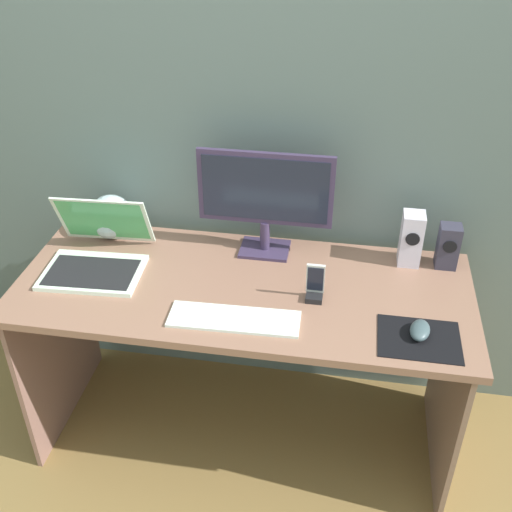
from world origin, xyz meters
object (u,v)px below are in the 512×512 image
at_px(monitor, 265,197).
at_px(speaker_right, 448,246).
at_px(mouse, 420,330).
at_px(keyboard_external, 234,319).
at_px(laptop, 97,254).
at_px(fishbowl, 111,217).
at_px(phone_in_dock, 315,287).
at_px(speaker_near_monitor, 411,239).

xyz_separation_m(monitor, speaker_right, (0.65, 0.01, -0.14)).
bearing_deg(mouse, speaker_right, 84.87).
relative_size(monitor, keyboard_external, 1.15).
bearing_deg(laptop, fishbowl, 95.81).
height_order(keyboard_external, phone_in_dock, phone_in_dock).
bearing_deg(mouse, speaker_near_monitor, 102.83).
xyz_separation_m(speaker_right, laptop, (-1.22, -0.20, -0.03)).
xyz_separation_m(monitor, laptop, (-0.57, -0.20, -0.18)).
relative_size(mouse, phone_in_dock, 0.72).
height_order(monitor, speaker_right, monitor).
distance_m(laptop, mouse, 1.13).
distance_m(speaker_near_monitor, phone_in_dock, 0.42).
xyz_separation_m(monitor, phone_in_dock, (0.21, -0.26, -0.18)).
bearing_deg(phone_in_dock, keyboard_external, -147.30).
bearing_deg(fishbowl, speaker_right, -0.31).
xyz_separation_m(laptop, phone_in_dock, (0.78, -0.07, 0.00)).
xyz_separation_m(monitor, fishbowl, (-0.59, 0.02, -0.14)).
xyz_separation_m(speaker_near_monitor, laptop, (-1.09, -0.20, -0.05)).
xyz_separation_m(speaker_right, keyboard_external, (-0.68, -0.43, -0.08)).
bearing_deg(speaker_near_monitor, keyboard_external, -142.40).
height_order(fishbowl, mouse, fishbowl).
distance_m(monitor, laptop, 0.63).
height_order(mouse, phone_in_dock, phone_in_dock).
xyz_separation_m(speaker_near_monitor, phone_in_dock, (-0.31, -0.27, -0.05)).
distance_m(mouse, phone_in_dock, 0.36).
distance_m(keyboard_external, phone_in_dock, 0.29).
bearing_deg(keyboard_external, speaker_right, 30.27).
relative_size(fishbowl, mouse, 1.69).
bearing_deg(monitor, fishbowl, 178.55).
bearing_deg(fishbowl, keyboard_external, -37.68).
bearing_deg(fishbowl, mouse, -19.93).
xyz_separation_m(speaker_near_monitor, fishbowl, (-1.12, 0.01, -0.02)).
height_order(speaker_right, phone_in_dock, speaker_right).
height_order(laptop, mouse, laptop).
distance_m(speaker_near_monitor, keyboard_external, 0.71).
xyz_separation_m(speaker_right, speaker_near_monitor, (-0.13, 0.00, 0.02)).
xyz_separation_m(keyboard_external, phone_in_dock, (0.24, 0.15, 0.04)).
height_order(speaker_near_monitor, mouse, speaker_near_monitor).
height_order(speaker_near_monitor, keyboard_external, speaker_near_monitor).
distance_m(speaker_right, mouse, 0.42).
bearing_deg(mouse, keyboard_external, -167.85).
distance_m(fishbowl, keyboard_external, 0.71).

